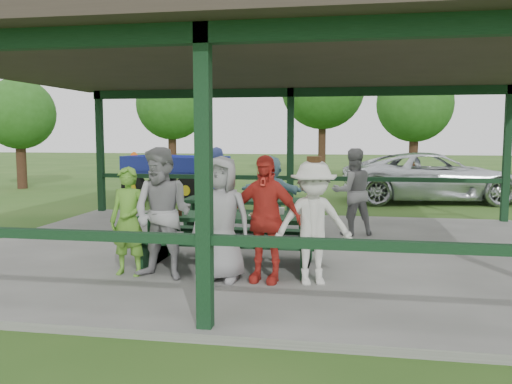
% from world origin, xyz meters
% --- Properties ---
extents(ground, '(90.00, 90.00, 0.00)m').
position_xyz_m(ground, '(0.00, 0.00, 0.00)').
color(ground, '#2A5119').
rests_on(ground, ground).
extents(concrete_slab, '(10.00, 8.00, 0.10)m').
position_xyz_m(concrete_slab, '(0.00, 0.00, 0.05)').
color(concrete_slab, slate).
rests_on(concrete_slab, ground).
extents(pavilion_structure, '(10.60, 8.60, 3.24)m').
position_xyz_m(pavilion_structure, '(0.00, 0.00, 3.17)').
color(pavilion_structure, black).
rests_on(pavilion_structure, concrete_slab).
extents(picnic_table_near, '(2.63, 1.39, 0.75)m').
position_xyz_m(picnic_table_near, '(-0.32, -1.20, 0.58)').
color(picnic_table_near, black).
rests_on(picnic_table_near, concrete_slab).
extents(picnic_table_far, '(2.39, 1.39, 0.75)m').
position_xyz_m(picnic_table_far, '(-0.42, 0.80, 0.57)').
color(picnic_table_far, black).
rests_on(picnic_table_far, concrete_slab).
extents(table_setting, '(2.33, 0.45, 0.10)m').
position_xyz_m(table_setting, '(-0.12, -1.16, 0.88)').
color(table_setting, white).
rests_on(table_setting, picnic_table_near).
extents(contestant_green, '(0.57, 0.39, 1.50)m').
position_xyz_m(contestant_green, '(-1.58, -2.00, 0.85)').
color(contestant_green, '#5C9C2D').
rests_on(contestant_green, concrete_slab).
extents(contestant_grey_left, '(0.97, 0.82, 1.77)m').
position_xyz_m(contestant_grey_left, '(-1.04, -2.11, 0.99)').
color(contestant_grey_left, '#98989A').
rests_on(contestant_grey_left, concrete_slab).
extents(contestant_grey_mid, '(0.86, 0.61, 1.66)m').
position_xyz_m(contestant_grey_mid, '(-0.25, -2.06, 0.93)').
color(contestant_grey_mid, gray).
rests_on(contestant_grey_mid, concrete_slab).
extents(contestant_red, '(1.04, 0.57, 1.67)m').
position_xyz_m(contestant_red, '(0.32, -2.00, 0.94)').
color(contestant_red, red).
rests_on(contestant_red, concrete_slab).
extents(contestant_white_fedora, '(1.16, 0.85, 1.66)m').
position_xyz_m(contestant_white_fedora, '(0.96, -2.01, 0.91)').
color(contestant_white_fedora, silver).
rests_on(contestant_white_fedora, concrete_slab).
extents(spectator_lblue, '(1.48, 0.77, 1.52)m').
position_xyz_m(spectator_lblue, '(-0.14, 1.65, 0.86)').
color(spectator_lblue, '#81B4C8').
rests_on(spectator_lblue, concrete_slab).
extents(spectator_blue, '(0.68, 0.52, 1.67)m').
position_xyz_m(spectator_blue, '(-1.37, 2.09, 0.94)').
color(spectator_blue, '#384693').
rests_on(spectator_blue, concrete_slab).
extents(spectator_grey, '(0.98, 0.87, 1.67)m').
position_xyz_m(spectator_grey, '(1.45, 1.59, 0.93)').
color(spectator_grey, gray).
rests_on(spectator_grey, concrete_slab).
extents(pickup_truck, '(5.60, 3.13, 1.48)m').
position_xyz_m(pickup_truck, '(3.85, 7.96, 0.74)').
color(pickup_truck, silver).
rests_on(pickup_truck, ground).
extents(farm_trailer, '(4.20, 2.50, 1.46)m').
position_xyz_m(farm_trailer, '(-3.96, 7.15, 0.72)').
color(farm_trailer, navy).
rests_on(farm_trailer, ground).
extents(tree_far_left, '(3.15, 3.15, 4.92)m').
position_xyz_m(tree_far_left, '(-6.51, 14.39, 3.32)').
color(tree_far_left, '#311D13').
rests_on(tree_far_left, ground).
extents(tree_left, '(3.99, 3.99, 6.23)m').
position_xyz_m(tree_left, '(-0.00, 17.51, 4.22)').
color(tree_left, '#311D13').
rests_on(tree_left, ground).
extents(tree_mid, '(3.03, 3.03, 4.73)m').
position_xyz_m(tree_mid, '(3.88, 13.75, 3.20)').
color(tree_mid, '#311D13').
rests_on(tree_mid, ground).
extents(tree_edge_left, '(2.61, 2.61, 4.08)m').
position_xyz_m(tree_edge_left, '(-10.69, 9.39, 2.75)').
color(tree_edge_left, '#311D13').
rests_on(tree_edge_left, ground).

